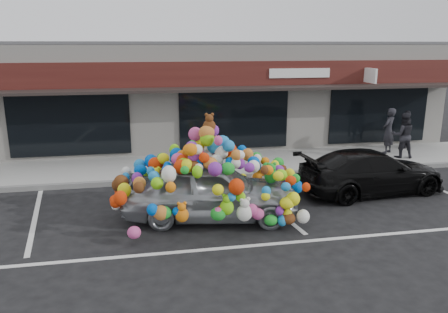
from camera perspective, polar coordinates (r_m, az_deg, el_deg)
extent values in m
plane|color=black|center=(11.48, -7.80, -7.24)|extent=(90.00, 90.00, 0.00)
cube|color=white|center=(19.28, -9.42, 7.99)|extent=(24.00, 6.00, 4.20)
cube|color=#59595B|center=(19.17, -9.69, 14.39)|extent=(24.00, 6.00, 0.12)
cube|color=#3E1311|center=(16.12, -9.27, 10.50)|extent=(24.00, 0.18, 0.90)
cube|color=black|center=(15.65, -9.13, 8.55)|extent=(24.00, 1.20, 0.10)
cube|color=white|center=(17.88, 18.51, 10.01)|extent=(0.08, 0.95, 0.55)
cube|color=white|center=(17.07, 9.87, 10.69)|extent=(2.40, 0.04, 0.35)
cube|color=black|center=(16.57, -19.47, 4.03)|extent=(4.20, 0.12, 2.30)
cube|color=black|center=(16.73, 1.33, 4.96)|extent=(4.20, 0.12, 2.30)
cube|color=black|center=(18.90, 19.50, 5.24)|extent=(4.20, 0.12, 2.30)
cube|color=#989893|center=(15.24, -8.64, -1.46)|extent=(26.00, 3.00, 0.15)
cube|color=slate|center=(13.81, -8.38, -3.14)|extent=(26.00, 0.18, 0.16)
cube|color=silver|center=(11.98, -23.46, -7.40)|extent=(0.73, 4.37, 0.01)
cube|color=silver|center=(12.10, 5.57, -5.99)|extent=(0.73, 4.37, 0.01)
cube|color=silver|center=(14.51, 26.57, -4.00)|extent=(0.73, 4.37, 0.01)
cube|color=silver|center=(9.68, 5.12, -11.41)|extent=(14.00, 0.12, 0.01)
imported|color=#92989B|center=(10.79, -1.68, -4.40)|extent=(2.41, 4.50, 1.46)
ellipsoid|color=#FF4313|center=(10.45, -1.73, 2.22)|extent=(1.57, 1.99, 1.09)
sphere|color=#FFFD1B|center=(10.88, 6.25, -2.54)|extent=(0.34, 0.34, 0.34)
sphere|color=#057DEE|center=(10.10, 2.56, -6.86)|extent=(0.36, 0.36, 0.36)
sphere|color=green|center=(11.63, -6.31, -3.76)|extent=(0.30, 0.30, 0.30)
sphere|color=#D55389|center=(10.36, -1.75, 4.91)|extent=(0.32, 0.32, 0.32)
sphere|color=orange|center=(10.67, -8.61, -2.90)|extent=(0.30, 0.30, 0.30)
imported|color=black|center=(13.35, 18.68, -1.89)|extent=(2.22, 4.51, 1.26)
imported|color=#222228|center=(17.76, 20.69, 3.17)|extent=(0.76, 0.71, 1.74)
imported|color=black|center=(17.26, 22.32, 2.59)|extent=(0.93, 0.80, 1.66)
imported|color=black|center=(18.93, 22.71, 3.30)|extent=(0.90, 0.89, 1.52)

